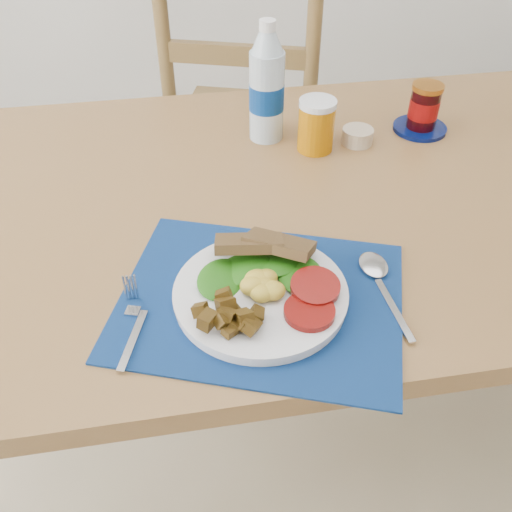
{
  "coord_description": "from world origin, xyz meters",
  "views": [
    {
      "loc": [
        -0.23,
        -0.66,
        1.36
      ],
      "look_at": [
        -0.12,
        -0.03,
        0.8
      ],
      "focal_mm": 40.0,
      "sensor_mm": 36.0,
      "label": 1
    }
  ],
  "objects": [
    {
      "name": "ground",
      "position": [
        0.0,
        0.0,
        0.0
      ],
      "size": [
        4.0,
        4.0,
        0.0
      ],
      "primitive_type": "plane",
      "color": "tan",
      "rests_on": "ground"
    },
    {
      "name": "table",
      "position": [
        0.0,
        0.2,
        0.67
      ],
      "size": [
        1.4,
        0.9,
        0.75
      ],
      "color": "brown",
      "rests_on": "ground"
    },
    {
      "name": "chair_far",
      "position": [
        0.01,
        0.93,
        0.61
      ],
      "size": [
        0.57,
        0.56,
        1.23
      ],
      "rotation": [
        0.0,
        0.0,
        2.82
      ],
      "color": "brown",
      "rests_on": "ground"
    },
    {
      "name": "placemat",
      "position": [
        -0.12,
        -0.07,
        0.75
      ],
      "size": [
        0.5,
        0.45,
        0.0
      ],
      "primitive_type": "cube",
      "rotation": [
        0.0,
        0.0,
        -0.35
      ],
      "color": "black",
      "rests_on": "table"
    },
    {
      "name": "breakfast_plate",
      "position": [
        -0.13,
        -0.07,
        0.77
      ],
      "size": [
        0.26,
        0.26,
        0.06
      ],
      "rotation": [
        0.0,
        0.0,
        -0.28
      ],
      "color": "silver",
      "rests_on": "placemat"
    },
    {
      "name": "fork",
      "position": [
        -0.31,
        -0.09,
        0.76
      ],
      "size": [
        0.04,
        0.16,
        0.0
      ],
      "rotation": [
        0.0,
        0.0,
        -0.31
      ],
      "color": "#B2B5BA",
      "rests_on": "placemat"
    },
    {
      "name": "spoon",
      "position": [
        0.07,
        -0.06,
        0.76
      ],
      "size": [
        0.04,
        0.19,
        0.01
      ],
      "rotation": [
        0.0,
        0.0,
        0.05
      ],
      "color": "#B2B5BA",
      "rests_on": "placemat"
    },
    {
      "name": "water_bottle",
      "position": [
        -0.03,
        0.41,
        0.86
      ],
      "size": [
        0.07,
        0.07,
        0.25
      ],
      "color": "#ADBFCC",
      "rests_on": "table"
    },
    {
      "name": "juice_glass",
      "position": [
        0.07,
        0.35,
        0.8
      ],
      "size": [
        0.07,
        0.07,
        0.1
      ],
      "primitive_type": "cylinder",
      "color": "#AC6304",
      "rests_on": "table"
    },
    {
      "name": "ramekin",
      "position": [
        0.16,
        0.36,
        0.77
      ],
      "size": [
        0.07,
        0.07,
        0.03
      ],
      "primitive_type": "cylinder",
      "color": "#C0AB8D",
      "rests_on": "table"
    },
    {
      "name": "jam_on_saucer",
      "position": [
        0.31,
        0.39,
        0.8
      ],
      "size": [
        0.12,
        0.12,
        0.1
      ],
      "color": "#040F47",
      "rests_on": "table"
    }
  ]
}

